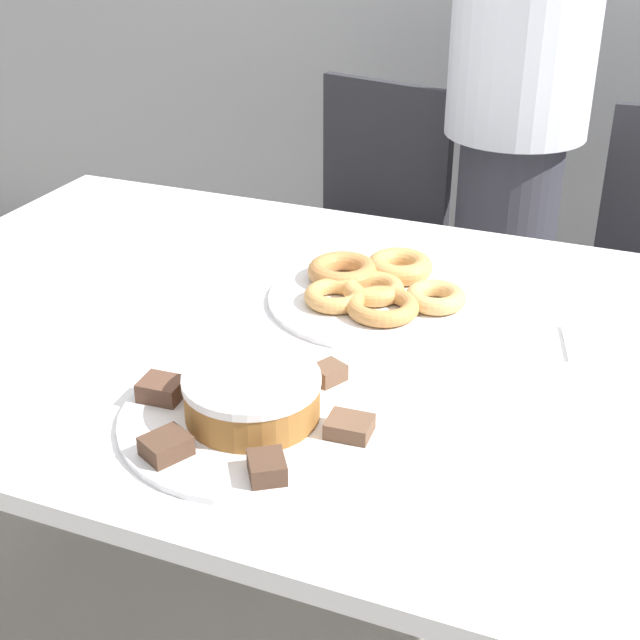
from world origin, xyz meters
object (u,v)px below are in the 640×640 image
(office_chair_left, at_px, (354,264))
(frosted_cake, at_px, (252,396))
(plate_cake, at_px, (253,418))
(napkin, at_px, (612,345))
(person_standing, at_px, (517,114))
(plate_donuts, at_px, (373,299))

(office_chair_left, bearing_deg, frosted_cake, -63.22)
(plate_cake, bearing_deg, napkin, 42.67)
(person_standing, bearing_deg, napkin, -68.09)
(person_standing, relative_size, plate_cake, 4.60)
(office_chair_left, relative_size, plate_cake, 2.46)
(person_standing, bearing_deg, plate_cake, -95.55)
(plate_donuts, bearing_deg, napkin, -1.61)
(frosted_cake, relative_size, napkin, 1.10)
(person_standing, bearing_deg, frosted_cake, -95.55)
(plate_cake, distance_m, napkin, 0.59)
(office_chair_left, distance_m, plate_donuts, 0.92)
(plate_donuts, xyz_separation_m, napkin, (0.40, -0.01, -0.00))
(person_standing, height_order, plate_cake, person_standing)
(frosted_cake, distance_m, napkin, 0.59)
(person_standing, xyz_separation_m, napkin, (0.32, -0.79, -0.15))
(napkin, bearing_deg, frosted_cake, -137.33)
(office_chair_left, xyz_separation_m, plate_donuts, (0.32, -0.80, 0.32))
(person_standing, xyz_separation_m, plate_cake, (-0.12, -1.19, -0.15))
(person_standing, relative_size, frosted_cake, 9.01)
(office_chair_left, bearing_deg, person_standing, 9.59)
(office_chair_left, height_order, napkin, office_chair_left)
(frosted_cake, bearing_deg, plate_donuts, 85.62)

